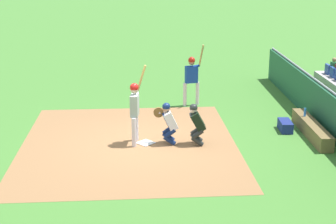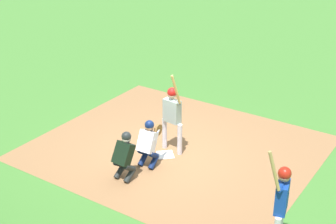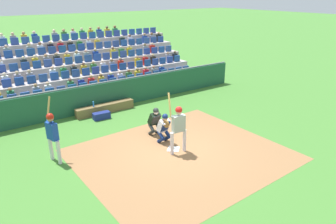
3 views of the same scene
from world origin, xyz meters
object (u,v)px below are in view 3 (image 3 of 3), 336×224
object	(u,v)px
batter_at_plate	(178,124)
catcher_crouching	(164,126)
dugout_bench	(105,108)
water_bottle_on_bench	(93,104)
on_deck_batter	(52,132)
home_plate_umpire	(155,120)
equipment_duffel_bag	(102,116)
home_plate_marker	(173,149)

from	to	relation	value
batter_at_plate	catcher_crouching	size ratio (longest dim) A/B	1.83
dugout_bench	water_bottle_on_bench	size ratio (longest dim) A/B	10.87
catcher_crouching	on_deck_batter	distance (m)	4.15
water_bottle_on_bench	batter_at_plate	bearing A→B (deg)	101.36
water_bottle_on_bench	dugout_bench	bearing A→B (deg)	-175.47
batter_at_plate	dugout_bench	distance (m)	5.57
catcher_crouching	home_plate_umpire	world-z (taller)	catcher_crouching
catcher_crouching	equipment_duffel_bag	distance (m)	3.98
equipment_duffel_bag	catcher_crouching	bearing A→B (deg)	107.93
home_plate_umpire	equipment_duffel_bag	world-z (taller)	home_plate_umpire
home_plate_marker	equipment_duffel_bag	world-z (taller)	equipment_duffel_bag
batter_at_plate	equipment_duffel_bag	bearing A→B (deg)	-78.39
water_bottle_on_bench	equipment_duffel_bag	size ratio (longest dim) A/B	0.35
batter_at_plate	catcher_crouching	world-z (taller)	batter_at_plate
on_deck_batter	water_bottle_on_bench	bearing A→B (deg)	-130.07
batter_at_plate	water_bottle_on_bench	bearing A→B (deg)	-78.64
home_plate_marker	dugout_bench	size ratio (longest dim) A/B	0.15
equipment_duffel_bag	on_deck_batter	bearing A→B (deg)	45.89
home_plate_marker	batter_at_plate	distance (m)	1.19
home_plate_umpire	on_deck_batter	size ratio (longest dim) A/B	0.55
water_bottle_on_bench	equipment_duffel_bag	xyz separation A→B (m)	(-0.11, 0.64, -0.42)
batter_at_plate	water_bottle_on_bench	xyz separation A→B (m)	(1.09, -5.42, -0.59)
catcher_crouching	dugout_bench	distance (m)	4.55
home_plate_marker	equipment_duffel_bag	xyz separation A→B (m)	(1.00, -4.48, 0.15)
equipment_duffel_bag	on_deck_batter	size ratio (longest dim) A/B	0.34
batter_at_plate	equipment_duffel_bag	distance (m)	4.98
equipment_duffel_bag	on_deck_batter	world-z (taller)	on_deck_batter
on_deck_batter	batter_at_plate	bearing A→B (deg)	153.18
equipment_duffel_bag	dugout_bench	bearing A→B (deg)	-123.65
water_bottle_on_bench	home_plate_marker	bearing A→B (deg)	102.16
dugout_bench	home_plate_marker	bearing A→B (deg)	95.39
equipment_duffel_bag	batter_at_plate	bearing A→B (deg)	104.50
catcher_crouching	home_plate_marker	bearing A→B (deg)	87.80
home_plate_marker	catcher_crouching	xyz separation A→B (m)	(-0.03, -0.67, 0.70)
water_bottle_on_bench	on_deck_batter	distance (m)	4.50
catcher_crouching	equipment_duffel_bag	xyz separation A→B (m)	(1.02, -3.80, -0.55)
batter_at_plate	home_plate_umpire	world-z (taller)	batter_at_plate
home_plate_umpire	dugout_bench	size ratio (longest dim) A/B	0.42
home_plate_umpire	equipment_duffel_bag	xyz separation A→B (m)	(1.12, -2.97, -0.53)
dugout_bench	on_deck_batter	bearing A→B (deg)	44.81
home_plate_umpire	on_deck_batter	bearing A→B (deg)	-2.73
water_bottle_on_bench	catcher_crouching	bearing A→B (deg)	104.25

